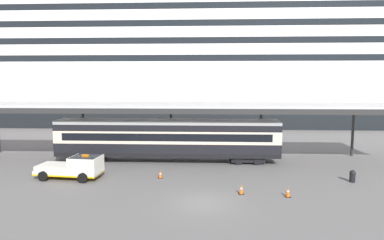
% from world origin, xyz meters
% --- Properties ---
extents(ground_plane, '(400.00, 400.00, 0.00)m').
position_xyz_m(ground_plane, '(0.00, 0.00, 0.00)').
color(ground_plane, slate).
extents(cruise_ship, '(140.13, 24.60, 34.22)m').
position_xyz_m(cruise_ship, '(-17.72, 45.21, 11.23)').
color(cruise_ship, black).
rests_on(cruise_ship, ground).
extents(platform_canopy, '(47.97, 6.10, 5.67)m').
position_xyz_m(platform_canopy, '(-3.66, 11.46, 5.45)').
color(platform_canopy, silver).
rests_on(platform_canopy, ground).
extents(train_carriage, '(21.63, 2.81, 4.11)m').
position_xyz_m(train_carriage, '(-3.66, 11.06, 2.31)').
color(train_carriage, black).
rests_on(train_carriage, ground).
extents(service_truck, '(5.37, 2.65, 2.02)m').
position_xyz_m(service_truck, '(-10.42, 4.87, 0.99)').
color(service_truck, silver).
rests_on(service_truck, ground).
extents(traffic_cone_near, '(0.36, 0.36, 0.64)m').
position_xyz_m(traffic_cone_near, '(-3.58, 5.32, 0.32)').
color(traffic_cone_near, black).
rests_on(traffic_cone_near, ground).
extents(traffic_cone_mid, '(0.36, 0.36, 0.71)m').
position_xyz_m(traffic_cone_mid, '(5.73, 1.36, 0.35)').
color(traffic_cone_mid, black).
rests_on(traffic_cone_mid, ground).
extents(traffic_cone_far, '(0.36, 0.36, 0.72)m').
position_xyz_m(traffic_cone_far, '(2.62, 1.79, 0.35)').
color(traffic_cone_far, black).
rests_on(traffic_cone_far, ground).
extents(quay_bollard, '(0.48, 0.48, 0.96)m').
position_xyz_m(quay_bollard, '(11.59, 4.95, 0.52)').
color(quay_bollard, black).
rests_on(quay_bollard, ground).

